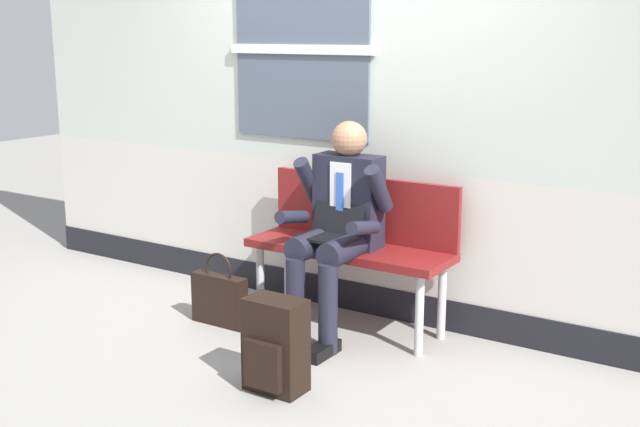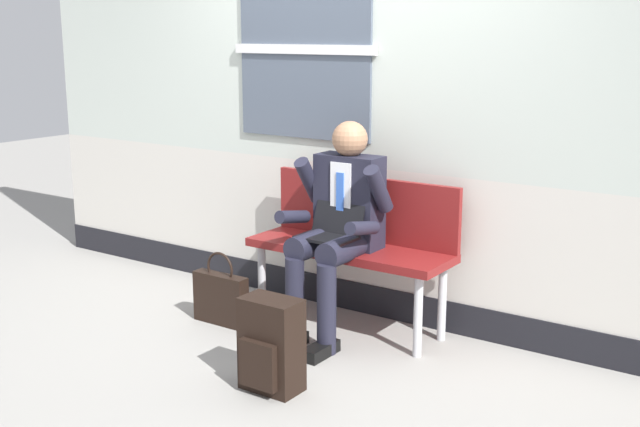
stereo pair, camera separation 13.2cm
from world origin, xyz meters
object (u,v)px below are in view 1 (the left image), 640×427
at_px(bench_with_person, 354,237).
at_px(backpack, 275,346).
at_px(handbag, 219,298).
at_px(person_seated, 337,223).

relative_size(bench_with_person, backpack, 2.62).
bearing_deg(handbag, bench_with_person, 33.12).
distance_m(bench_with_person, person_seated, 0.24).
distance_m(backpack, handbag, 1.02).
distance_m(person_seated, backpack, 0.95).
bearing_deg(bench_with_person, handbag, -146.88).
height_order(person_seated, handbag, person_seated).
xyz_separation_m(person_seated, backpack, (0.15, -0.82, -0.45)).
bearing_deg(person_seated, backpack, -80.01).
xyz_separation_m(bench_with_person, handbag, (-0.70, -0.45, -0.39)).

